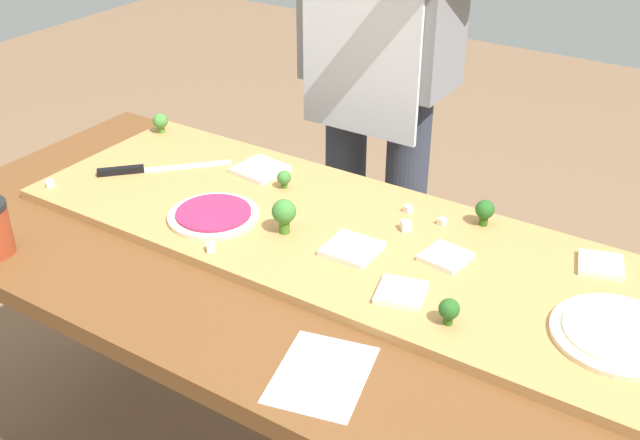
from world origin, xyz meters
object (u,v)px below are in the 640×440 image
(pizza_slice_center, at_px, (260,169))
(broccoli_floret_center_left, at_px, (449,310))
(broccoli_floret_back_right, at_px, (284,213))
(recipe_note, at_px, (322,375))
(broccoli_floret_center_right, at_px, (485,210))
(cook_center, at_px, (379,47))
(broccoli_floret_front_left, at_px, (160,122))
(pizza_whole_white_garlic, at_px, (619,334))
(pizza_whole_beet_magenta, at_px, (214,215))
(pizza_slice_near_left, at_px, (446,257))
(pizza_slice_far_right, at_px, (401,293))
(cheese_crumble_b, at_px, (50,183))
(cheese_crumble_d, at_px, (408,209))
(pizza_slice_near_right, at_px, (601,265))
(cheese_crumble_c, at_px, (406,226))
(prep_table, at_px, (294,300))
(broccoli_floret_back_mid, at_px, (284,178))
(pizza_slice_far_left, at_px, (352,249))
(cheese_crumble_a, at_px, (211,247))
(chefs_knife, at_px, (146,169))
(cheese_crumble_e, at_px, (442,221))

(pizza_slice_center, relative_size, broccoli_floret_center_left, 2.18)
(broccoli_floret_back_right, distance_m, recipe_note, 0.43)
(broccoli_floret_center_right, xyz_separation_m, cook_center, (-0.47, 0.37, 0.18))
(broccoli_floret_front_left, xyz_separation_m, broccoli_floret_center_left, (1.00, -0.34, -0.00))
(pizza_whole_white_garlic, bearing_deg, pizza_whole_beet_magenta, -175.97)
(pizza_slice_near_left, distance_m, pizza_slice_far_right, 0.16)
(cheese_crumble_b, distance_m, cheese_crumble_d, 0.83)
(broccoli_floret_back_right, relative_size, broccoli_floret_center_right, 1.31)
(broccoli_floret_center_left, bearing_deg, cook_center, 127.28)
(pizza_slice_near_right, bearing_deg, cheese_crumble_b, -163.26)
(pizza_slice_near_right, distance_m, pizza_slice_far_right, 0.41)
(broccoli_floret_back_right, height_order, broccoli_floret_center_right, broccoli_floret_back_right)
(pizza_whole_white_garlic, xyz_separation_m, recipe_note, (-0.39, -0.34, -0.03))
(cheese_crumble_c, bearing_deg, pizza_slice_far_right, -64.53)
(cheese_crumble_b, bearing_deg, broccoli_floret_center_right, 22.66)
(pizza_slice_center, distance_m, cheese_crumble_c, 0.43)
(prep_table, relative_size, pizza_slice_near_left, 20.36)
(broccoli_floret_back_mid, relative_size, cheese_crumble_b, 2.56)
(pizza_slice_near_left, height_order, broccoli_floret_center_left, broccoli_floret_center_left)
(pizza_slice_far_left, relative_size, broccoli_floret_center_left, 2.05)
(broccoli_floret_back_mid, height_order, cheese_crumble_a, broccoli_floret_back_mid)
(cheese_crumble_a, height_order, recipe_note, cheese_crumble_a)
(broccoli_floret_center_left, height_order, cheese_crumble_b, broccoli_floret_center_left)
(chefs_knife, xyz_separation_m, broccoli_floret_front_left, (-0.13, 0.19, 0.03))
(pizza_slice_center, relative_size, broccoli_floret_back_right, 1.44)
(pizza_whole_beet_magenta, distance_m, recipe_note, 0.53)
(broccoli_floret_back_right, height_order, cook_center, cook_center)
(pizza_slice_far_left, bearing_deg, pizza_whole_white_garlic, 1.41)
(broccoli_floret_center_left, relative_size, cheese_crumble_d, 3.11)
(pizza_slice_far_right, bearing_deg, recipe_note, -94.33)
(chefs_knife, height_order, broccoli_floret_front_left, broccoli_floret_front_left)
(pizza_slice_near_right, bearing_deg, pizza_whole_white_garlic, -66.91)
(broccoli_floret_back_right, height_order, broccoli_floret_back_mid, broccoli_floret_back_right)
(pizza_slice_center, relative_size, broccoli_floret_front_left, 2.05)
(broccoli_floret_front_left, bearing_deg, broccoli_floret_back_mid, -10.03)
(broccoli_floret_front_left, height_order, cheese_crumble_c, broccoli_floret_front_left)
(chefs_knife, bearing_deg, cook_center, 61.29)
(broccoli_floret_back_right, height_order, cheese_crumble_b, broccoli_floret_back_right)
(recipe_note, bearing_deg, broccoli_floret_back_mid, 130.81)
(chefs_knife, distance_m, cheese_crumble_d, 0.65)
(broccoli_floret_back_right, relative_size, cheese_crumble_b, 4.53)
(broccoli_floret_center_left, distance_m, cook_center, 0.93)
(chefs_knife, height_order, broccoli_floret_center_left, broccoli_floret_center_left)
(pizza_slice_far_right, xyz_separation_m, broccoli_floret_center_left, (0.11, -0.03, 0.02))
(pizza_whole_white_garlic, height_order, pizza_slice_far_left, pizza_whole_white_garlic)
(broccoli_floret_front_left, relative_size, cheese_crumble_e, 3.43)
(broccoli_floret_front_left, height_order, cook_center, cook_center)
(cheese_crumble_b, height_order, cook_center, cook_center)
(pizza_slice_far_right, height_order, cheese_crumble_b, cheese_crumble_b)
(cheese_crumble_b, distance_m, cheese_crumble_c, 0.83)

